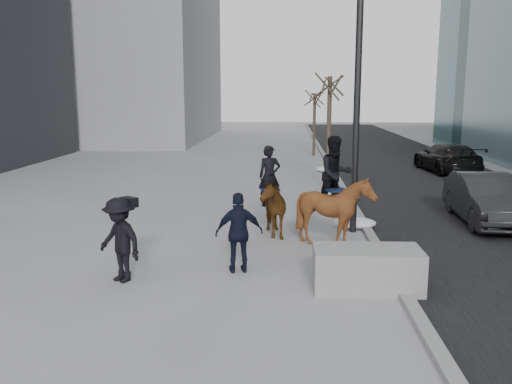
# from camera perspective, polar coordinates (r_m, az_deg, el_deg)

# --- Properties ---
(ground) EXTENTS (120.00, 120.00, 0.00)m
(ground) POSITION_cam_1_polar(r_m,az_deg,el_deg) (12.18, -0.32, -7.99)
(ground) COLOR gray
(ground) RESTS_ON ground
(road) EXTENTS (8.00, 90.00, 0.01)m
(road) POSITION_cam_1_polar(r_m,az_deg,el_deg) (22.75, 19.21, 0.13)
(road) COLOR black
(road) RESTS_ON ground
(curb) EXTENTS (0.25, 90.00, 0.12)m
(curb) POSITION_cam_1_polar(r_m,az_deg,el_deg) (21.98, 9.15, 0.39)
(curb) COLOR gray
(curb) RESTS_ON ground
(planter) EXTENTS (2.11, 1.07, 0.84)m
(planter) POSITION_cam_1_polar(r_m,az_deg,el_deg) (11.00, 11.60, -7.95)
(planter) COLOR #939396
(planter) RESTS_ON ground
(car_near) EXTENTS (1.73, 4.48, 1.46)m
(car_near) POSITION_cam_1_polar(r_m,az_deg,el_deg) (17.50, 23.10, -0.68)
(car_near) COLOR black
(car_near) RESTS_ON ground
(car_far) EXTENTS (2.47, 5.11, 1.43)m
(car_far) POSITION_cam_1_polar(r_m,az_deg,el_deg) (28.03, 19.47, 3.44)
(car_far) COLOR black
(car_far) RESTS_ON ground
(tree_near) EXTENTS (1.20, 1.20, 4.97)m
(tree_near) POSITION_cam_1_polar(r_m,az_deg,el_deg) (21.93, 7.68, 6.79)
(tree_near) COLOR #33251E
(tree_near) RESTS_ON ground
(tree_far) EXTENTS (1.20, 1.20, 4.23)m
(tree_far) POSITION_cam_1_polar(r_m,az_deg,el_deg) (33.56, 6.16, 7.43)
(tree_far) COLOR #34261F
(tree_far) RESTS_ON ground
(mounted_left) EXTENTS (1.28, 2.03, 2.43)m
(mounted_left) POSITION_cam_1_polar(r_m,az_deg,el_deg) (14.77, 1.41, -1.06)
(mounted_left) COLOR #513010
(mounted_left) RESTS_ON ground
(mounted_right) EXTENTS (2.01, 2.10, 2.79)m
(mounted_right) POSITION_cam_1_polar(r_m,az_deg,el_deg) (13.74, 8.33, -1.14)
(mounted_right) COLOR #482A0E
(mounted_right) RESTS_ON ground
(feeder) EXTENTS (1.09, 0.95, 1.75)m
(feeder) POSITION_cam_1_polar(r_m,az_deg,el_deg) (11.68, -1.78, -4.31)
(feeder) COLOR black
(feeder) RESTS_ON ground
(camera_crew) EXTENTS (1.30, 1.17, 1.75)m
(camera_crew) POSITION_cam_1_polar(r_m,az_deg,el_deg) (11.45, -14.15, -4.88)
(camera_crew) COLOR black
(camera_crew) RESTS_ON ground
(lamppost) EXTENTS (0.25, 1.83, 9.09)m
(lamppost) POSITION_cam_1_polar(r_m,az_deg,el_deg) (15.17, 10.70, 14.60)
(lamppost) COLOR black
(lamppost) RESTS_ON ground
(snow_piles) EXTENTS (1.28, 16.31, 0.33)m
(snow_piles) POSITION_cam_1_polar(r_m,az_deg,el_deg) (17.68, 9.60, -1.76)
(snow_piles) COLOR silver
(snow_piles) RESTS_ON ground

